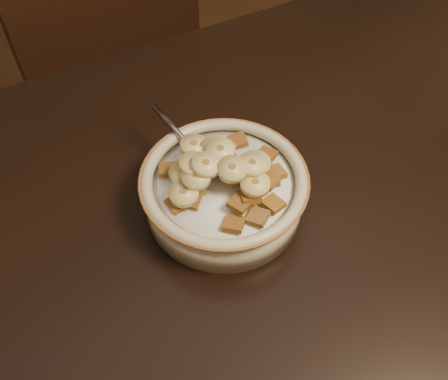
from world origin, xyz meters
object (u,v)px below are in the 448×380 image
table (362,258)px  chair (150,100)px  cereal_bowl (224,195)px  spoon (208,165)px

table → chair: (-0.02, 0.61, -0.23)m
cereal_bowl → spoon: bearing=101.8°
chair → cereal_bowl: chair is taller
chair → cereal_bowl: (-0.08, -0.49, 0.27)m
cereal_bowl → spoon: 0.04m
chair → spoon: size_ratio=23.66×
table → chair: 0.65m
spoon → chair: bearing=-113.0°
cereal_bowl → spoon: (-0.01, 0.03, 0.03)m
table → chair: size_ratio=1.40×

